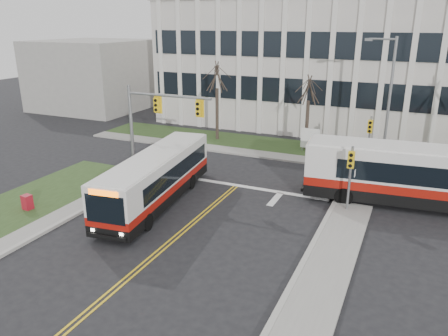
% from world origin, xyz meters
% --- Properties ---
extents(ground, '(120.00, 120.00, 0.00)m').
position_xyz_m(ground, '(0.00, 0.00, 0.00)').
color(ground, black).
rests_on(ground, ground).
extents(sidewalk_cross, '(44.00, 1.60, 0.14)m').
position_xyz_m(sidewalk_cross, '(5.00, 15.20, 0.07)').
color(sidewalk_cross, '#9E9B93').
rests_on(sidewalk_cross, ground).
extents(building_lawn, '(44.00, 5.00, 0.12)m').
position_xyz_m(building_lawn, '(5.00, 18.00, 0.06)').
color(building_lawn, '#2C421C').
rests_on(building_lawn, ground).
extents(office_building, '(40.00, 16.00, 12.00)m').
position_xyz_m(office_building, '(5.00, 30.00, 6.00)').
color(office_building, beige).
rests_on(office_building, ground).
extents(building_annex, '(12.00, 12.00, 8.00)m').
position_xyz_m(building_annex, '(-26.00, 26.00, 4.00)').
color(building_annex, '#9E9B93').
rests_on(building_annex, ground).
extents(mast_arm_signal, '(6.11, 0.38, 6.20)m').
position_xyz_m(mast_arm_signal, '(-5.62, 7.16, 4.26)').
color(mast_arm_signal, slate).
rests_on(mast_arm_signal, ground).
extents(signal_pole_near, '(0.34, 0.39, 3.80)m').
position_xyz_m(signal_pole_near, '(7.20, 6.90, 2.50)').
color(signal_pole_near, slate).
rests_on(signal_pole_near, ground).
extents(signal_pole_far, '(0.34, 0.39, 3.80)m').
position_xyz_m(signal_pole_far, '(7.20, 15.40, 2.50)').
color(signal_pole_far, slate).
rests_on(signal_pole_far, ground).
extents(streetlight, '(2.15, 0.25, 9.20)m').
position_xyz_m(streetlight, '(8.03, 16.20, 5.19)').
color(streetlight, slate).
rests_on(streetlight, ground).
extents(directory_sign, '(1.50, 0.12, 2.00)m').
position_xyz_m(directory_sign, '(2.50, 17.50, 1.17)').
color(directory_sign, slate).
rests_on(directory_sign, ground).
extents(tree_left, '(1.80, 1.80, 7.70)m').
position_xyz_m(tree_left, '(-6.00, 18.00, 5.51)').
color(tree_left, '#42352B').
rests_on(tree_left, ground).
extents(tree_mid, '(1.80, 1.80, 6.82)m').
position_xyz_m(tree_mid, '(2.00, 18.20, 4.88)').
color(tree_mid, '#42352B').
rests_on(tree_mid, ground).
extents(bus_main, '(3.66, 11.09, 2.90)m').
position_xyz_m(bus_main, '(-3.20, 3.71, 1.45)').
color(bus_main, silver).
rests_on(bus_main, ground).
extents(bus_cross, '(12.99, 3.99, 3.41)m').
position_xyz_m(bus_cross, '(10.76, 9.50, 1.70)').
color(bus_cross, silver).
rests_on(bus_cross, ground).
extents(newspaper_box_red, '(0.56, 0.52, 0.95)m').
position_xyz_m(newspaper_box_red, '(-9.20, -0.33, 0.47)').
color(newspaper_box_red, maroon).
rests_on(newspaper_box_red, ground).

